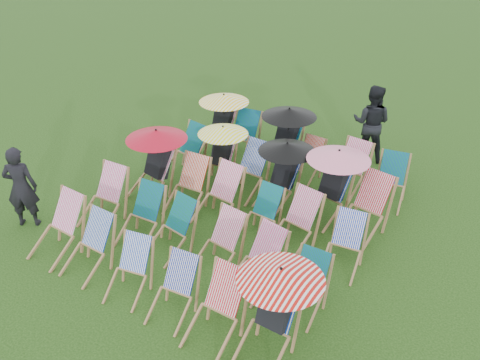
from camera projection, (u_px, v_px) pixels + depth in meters
The scene contains 33 objects.
ground at pixel (233, 227), 9.69m from camera, with size 100.00×100.00×0.00m, color black.
deckchair_0 at pixel (56, 228), 8.82m from camera, with size 0.71×0.96×1.00m.
deckchair_1 at pixel (87, 246), 8.46m from camera, with size 0.64×0.88×0.93m.
deckchair_2 at pixel (128, 270), 8.00m from camera, with size 0.70×0.87×0.85m.
deckchair_3 at pixel (173, 290), 7.61m from camera, with size 0.65×0.85×0.87m.
deckchair_4 at pixel (215, 310), 7.20m from camera, with size 0.66×0.91×0.98m.
deckchair_5 at pixel (272, 310), 6.87m from camera, with size 1.14×1.18×1.35m.
deckchair_6 at pixel (103, 197), 9.66m from camera, with size 0.69×0.94×0.98m.
deckchair_7 at pixel (140, 216), 9.17m from camera, with size 0.67×0.90×0.95m.
deckchair_8 at pixel (171, 228), 8.88m from camera, with size 0.73×0.92×0.91m.
deckchair_9 at pixel (218, 243), 8.51m from camera, with size 0.71×0.92×0.92m.
deckchair_10 at pixel (257, 261), 8.11m from camera, with size 0.78×0.97×0.95m.
deckchair_11 at pixel (304, 287), 7.68m from camera, with size 0.58×0.81×0.86m.
deckchair_12 at pixel (153, 162), 10.30m from camera, with size 1.17×1.25×1.39m.
deckchair_13 at pixel (187, 186), 10.02m from camera, with size 0.69×0.92×0.96m.
deckchair_14 at pixel (218, 196), 9.69m from camera, with size 0.75×0.98×0.99m.
deckchair_15 at pixel (260, 214), 9.30m from camera, with size 0.62×0.82×0.86m.
deckchair_16 at pixel (294, 222), 8.99m from camera, with size 0.77×0.97×0.96m.
deckchair_17 at pixel (344, 245), 8.52m from camera, with size 0.67×0.87×0.88m.
deckchair_18 at pixel (184, 152), 11.17m from camera, with size 0.83×1.04×1.02m.
deckchair_19 at pixel (219, 153), 10.82m from camera, with size 1.02×1.07×1.21m.
deckchair_20 at pixel (247, 170), 10.50m from camera, with size 0.73×0.97×1.00m.
deckchair_21 at pixel (281, 173), 10.06m from camera, with size 1.07×1.15×1.28m.
deckchair_22 at pixel (331, 183), 9.65m from camera, with size 1.14×1.22×1.36m.
deckchair_23 at pixel (365, 207), 9.33m from camera, with size 0.82×1.04×1.03m.
deckchair_24 at pixel (220, 122), 12.02m from camera, with size 1.12×1.16×1.32m.
deckchair_25 at pixel (241, 138), 11.75m from camera, with size 0.77×1.00×1.02m.
deckchair_26 at pixel (283, 138), 11.26m from camera, with size 1.15×1.21×1.36m.
deckchair_27 at pixel (307, 160), 11.06m from camera, with size 0.58×0.78×0.82m.
deckchair_28 at pixel (348, 169), 10.57m from camera, with size 0.74×0.96×0.97m.
deckchair_29 at pixel (390, 181), 10.21m from camera, with size 0.74×0.93×0.92m.
person_left at pixel (21, 187), 9.40m from camera, with size 0.57×0.37×1.56m, color black.
person_rear at pixel (371, 123), 11.60m from camera, with size 0.83×0.65×1.71m, color black.
Camera 1 is at (4.39, -6.62, 5.63)m, focal length 40.00 mm.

